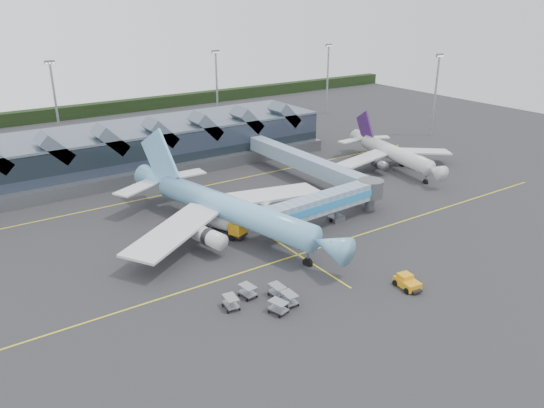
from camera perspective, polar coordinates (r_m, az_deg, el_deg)
ground at (r=87.30m, az=-0.32°, el=-3.50°), size 260.00×260.00×0.00m
taxi_stripes at (r=95.05m, az=-3.68°, el=-1.37°), size 120.00×60.00×0.01m
tree_line_far at (r=184.50m, az=-19.97°, el=9.36°), size 260.00×4.00×4.00m
terminal at (r=123.82m, az=-14.69°, el=5.83°), size 90.00×22.25×12.52m
light_masts at (r=146.08m, az=-7.36°, el=11.74°), size 132.40×42.56×22.45m
main_airliner at (r=87.48m, az=-5.01°, el=-0.32°), size 40.27×47.09×15.27m
regional_jet at (r=124.20m, az=12.84°, el=5.42°), size 29.59×32.70×11.26m
jet_bridge at (r=91.46m, az=6.49°, el=0.31°), size 26.97×5.60×5.91m
fuel_truck at (r=87.96m, az=-5.63°, el=-2.12°), size 5.77×9.34×3.21m
pushback_tug at (r=74.73m, az=14.34°, el=-8.14°), size 2.94×4.22×1.77m
baggage_carts at (r=68.85m, az=-0.79°, el=-10.01°), size 8.38×7.96×1.66m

